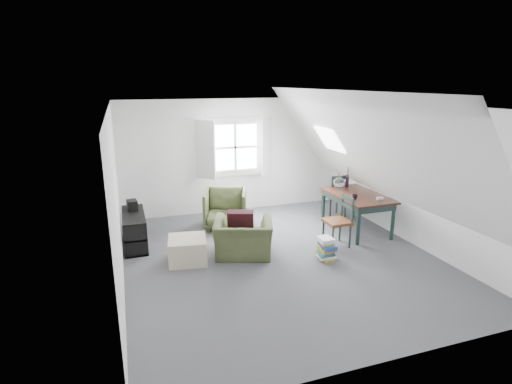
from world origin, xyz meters
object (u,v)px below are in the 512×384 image
object	(u,v)px
media_shelf	(135,232)
magazine_stack	(326,249)
ottoman	(188,250)
dining_chair_far	(335,195)
armchair_far	(226,226)
dining_table	(357,199)
armchair_near	(244,255)
dining_chair_near	(339,220)

from	to	relation	value
media_shelf	magazine_stack	size ratio (longest dim) A/B	3.02
ottoman	dining_chair_far	world-z (taller)	dining_chair_far
armchair_far	media_shelf	distance (m)	1.85
dining_chair_far	magazine_stack	size ratio (longest dim) A/B	2.52
dining_table	magazine_stack	size ratio (longest dim) A/B	3.87
armchair_far	ottoman	size ratio (longest dim) A/B	1.40
ottoman	magazine_stack	distance (m)	2.28
armchair_near	dining_chair_far	size ratio (longest dim) A/B	1.00
media_shelf	dining_chair_near	bearing A→B (deg)	-21.97
armchair_far	media_shelf	size ratio (longest dim) A/B	0.73
magazine_stack	dining_table	bearing A→B (deg)	40.70
armchair_far	dining_chair_far	bearing A→B (deg)	13.96
armchair_far	dining_chair_near	bearing A→B (deg)	-25.20
dining_chair_far	dining_chair_near	world-z (taller)	dining_chair_far
dining_chair_far	dining_chair_near	xyz separation A→B (m)	(-0.72, -1.41, -0.03)
armchair_far	magazine_stack	distance (m)	2.37
media_shelf	magazine_stack	bearing A→B (deg)	-32.23
armchair_near	armchair_far	bearing A→B (deg)	-73.66
armchair_near	dining_chair_near	world-z (taller)	dining_chair_near
media_shelf	magazine_stack	xyz separation A→B (m)	(2.96, -1.62, -0.07)
dining_table	dining_chair_near	distance (m)	0.93
armchair_near	media_shelf	bearing A→B (deg)	-11.58
armchair_near	magazine_stack	world-z (taller)	magazine_stack
dining_table	magazine_stack	distance (m)	1.65
magazine_stack	media_shelf	bearing A→B (deg)	151.36
armchair_far	media_shelf	bearing A→B (deg)	-148.17
ottoman	dining_chair_near	distance (m)	2.69
armchair_far	dining_chair_far	world-z (taller)	dining_chair_far
ottoman	magazine_stack	bearing A→B (deg)	-17.12
ottoman	magazine_stack	size ratio (longest dim) A/B	1.58
armchair_near	armchair_far	world-z (taller)	armchair_far
armchair_near	dining_table	size ratio (longest dim) A/B	0.65
dining_chair_far	magazine_stack	distance (m)	2.25
dining_chair_far	magazine_stack	bearing A→B (deg)	69.27
armchair_near	dining_chair_far	distance (m)	2.80
armchair_near	ottoman	world-z (taller)	ottoman
armchair_far	magazine_stack	xyz separation A→B (m)	(1.18, -2.05, 0.19)
armchair_near	armchair_far	size ratio (longest dim) A/B	1.14
armchair_far	media_shelf	world-z (taller)	media_shelf
armchair_far	dining_table	bearing A→B (deg)	-4.86
armchair_near	magazine_stack	xyz separation A→B (m)	(1.24, -0.61, 0.19)
dining_chair_near	media_shelf	world-z (taller)	dining_chair_near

